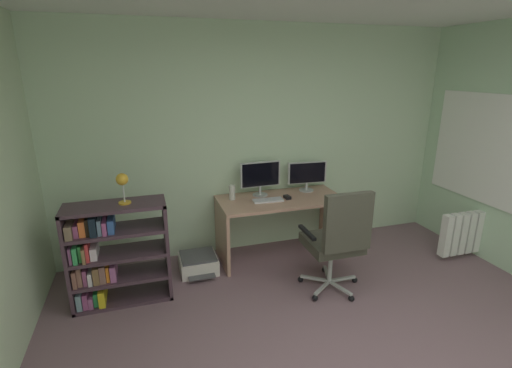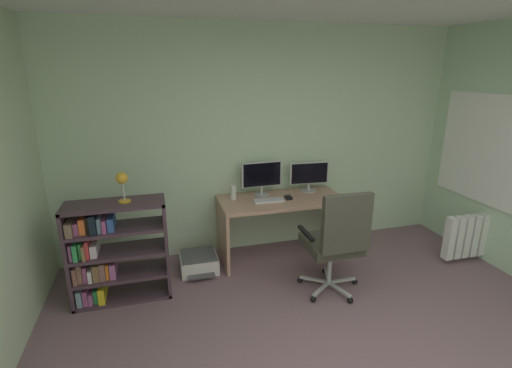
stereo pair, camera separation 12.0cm
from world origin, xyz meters
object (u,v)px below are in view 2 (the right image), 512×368
desk_lamp (122,181)px  radiator (477,235)px  desk (281,214)px  bookshelf (109,253)px  desktop_speaker (233,192)px  keyboard (269,200)px  office_chair (337,239)px  monitor_main (262,176)px  printer (199,262)px  monitor_secondary (309,174)px  computer_mouse (288,197)px

desk_lamp → radiator: size_ratio=0.33×
desk → bookshelf: 1.92m
desktop_speaker → radiator: bearing=-16.9°
desk → bookshelf: (-1.87, -0.40, -0.05)m
desk_lamp → radiator: 3.96m
desk → bookshelf: bearing=-168.0°
keyboard → desk: bearing=19.2°
desk → radiator: 2.29m
office_chair → bookshelf: (-2.11, 0.52, -0.12)m
keyboard → monitor_main: bearing=98.6°
keyboard → printer: keyboard is taller
desk → office_chair: 0.96m
desk_lamp → monitor_main: bearing=20.9°
monitor_main → radiator: (2.36, -0.87, -0.65)m
monitor_main → desktop_speaker: monitor_main is taller
desk → keyboard: (-0.17, -0.05, 0.20)m
monitor_main → printer: 1.21m
monitor_main → desktop_speaker: size_ratio=2.85×
radiator → monitor_secondary: bearing=153.7°
bookshelf → printer: bookshelf is taller
computer_mouse → office_chair: (0.17, -0.89, -0.13)m
keyboard → radiator: keyboard is taller
bookshelf → monitor_main: bearing=18.7°
desk → keyboard: keyboard is taller
keyboard → radiator: bearing=-13.0°
printer → radiator: bearing=-10.9°
printer → radiator: radiator is taller
office_chair → printer: bearing=146.0°
bookshelf → computer_mouse: bearing=10.6°
computer_mouse → desk: bearing=149.6°
desktop_speaker → office_chair: size_ratio=0.15×
desk → computer_mouse: 0.22m
keyboard → bookshelf: (-1.70, -0.35, -0.25)m
desk → printer: size_ratio=3.08×
keyboard → bookshelf: bearing=-165.8°
office_chair → desk_lamp: bearing=164.7°
computer_mouse → radiator: 2.25m
computer_mouse → desk_lamp: 1.84m
desk_lamp → radiator: desk_lamp is taller
desktop_speaker → desk_lamp: size_ratio=0.59×
office_chair → radiator: office_chair is taller
computer_mouse → radiator: (2.10, -0.67, -0.43)m
computer_mouse → desk_lamp: size_ratio=0.35×
keyboard → desk_lamp: 1.61m
monitor_main → computer_mouse: bearing=-37.8°
desk → computer_mouse: (0.07, -0.04, 0.21)m
keyboard → printer: size_ratio=0.73×
keyboard → monitor_secondary: bearing=23.5°
computer_mouse → radiator: computer_mouse is taller
desk_lamp → office_chair: bearing=-15.3°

